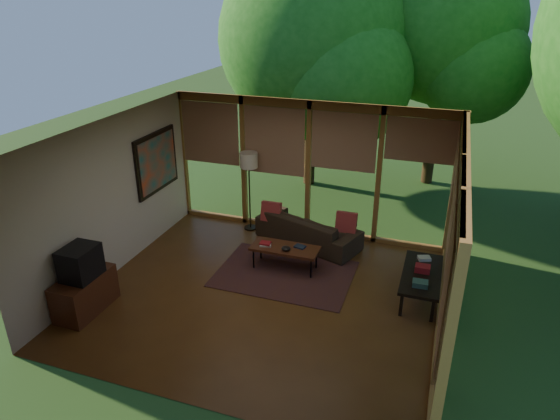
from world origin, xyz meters
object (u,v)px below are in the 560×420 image
at_px(coffee_table, 285,249).
at_px(side_console, 422,275).
at_px(media_cabinet, 85,293).
at_px(television, 80,263).
at_px(floor_lamp, 249,165).
at_px(sofa, 308,229).

distance_m(coffee_table, side_console, 2.36).
xyz_separation_m(media_cabinet, side_console, (4.87, 2.04, 0.11)).
bearing_deg(television, floor_lamp, 69.69).
height_order(media_cabinet, floor_lamp, floor_lamp).
bearing_deg(media_cabinet, side_console, 22.73).
distance_m(floor_lamp, side_console, 3.97).
distance_m(floor_lamp, coffee_table, 2.04).
xyz_separation_m(television, floor_lamp, (1.30, 3.51, 0.56)).
height_order(media_cabinet, coffee_table, media_cabinet).
distance_m(sofa, media_cabinet, 4.21).
xyz_separation_m(floor_lamp, side_console, (3.55, -1.47, -1.00)).
height_order(media_cabinet, television, television).
bearing_deg(sofa, television, 70.42).
bearing_deg(television, coffee_table, 41.47).
xyz_separation_m(sofa, floor_lamp, (-1.32, 0.23, 1.11)).
bearing_deg(coffee_table, floor_lamp, 132.57).
distance_m(television, floor_lamp, 3.78).
relative_size(media_cabinet, television, 1.82).
xyz_separation_m(floor_lamp, coffee_table, (1.20, -1.30, -1.01)).
bearing_deg(media_cabinet, coffee_table, 41.24).
bearing_deg(side_console, sofa, 150.92).
relative_size(television, floor_lamp, 0.33).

